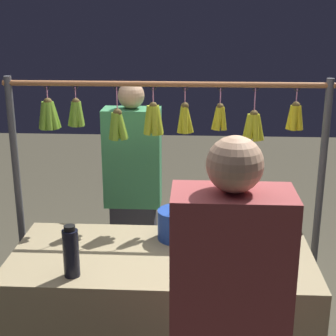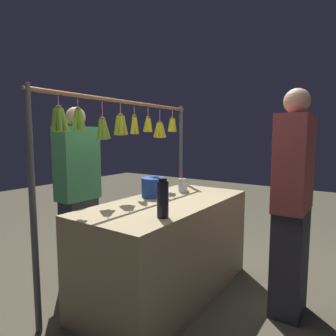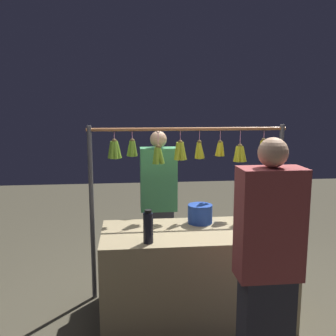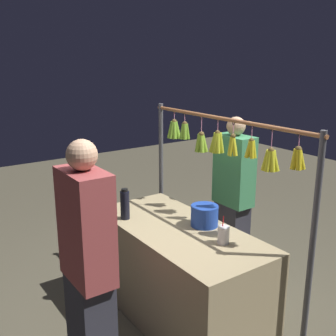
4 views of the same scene
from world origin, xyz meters
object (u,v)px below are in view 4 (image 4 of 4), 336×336
water_bottle (125,204)px  customer_person (89,274)px  vendor_person (233,201)px  drink_cup (223,235)px  blue_bucket (204,216)px

water_bottle → customer_person: (-0.72, 0.67, -0.10)m
water_bottle → customer_person: customer_person is taller
water_bottle → vendor_person: bearing=-98.9°
drink_cup → customer_person: (0.11, 1.03, -0.04)m
water_bottle → blue_bucket: water_bottle is taller
blue_bucket → drink_cup: drink_cup is taller
water_bottle → drink_cup: (-0.84, -0.36, -0.06)m
blue_bucket → customer_person: customer_person is taller
customer_person → vendor_person: bearing=-72.6°
blue_bucket → drink_cup: bearing=163.7°
drink_cup → vendor_person: size_ratio=0.13×
customer_person → drink_cup: bearing=-96.3°
drink_cup → blue_bucket: bearing=-16.3°
water_bottle → customer_person: 0.99m
blue_bucket → vendor_person: vendor_person is taller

